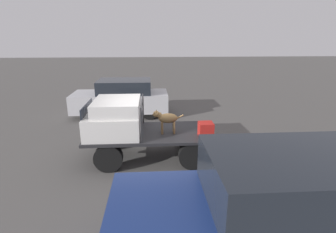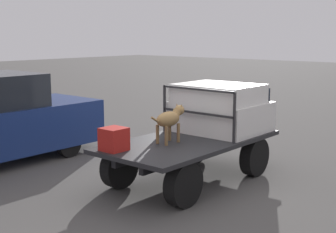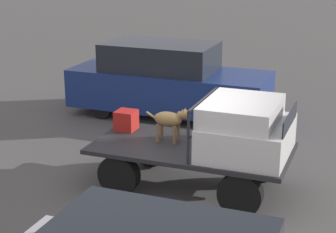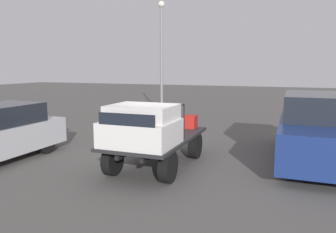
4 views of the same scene
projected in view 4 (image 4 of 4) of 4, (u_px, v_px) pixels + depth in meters
The scene contains 8 objects.
ground_plane at pixel (158, 166), 9.14m from camera, with size 80.00×80.00×0.00m, color #514F4C.
flatbed_truck at pixel (157, 145), 9.06m from camera, with size 3.68×1.83×0.83m.
truck_cab at pixel (141, 126), 8.02m from camera, with size 1.50×1.71×0.98m.
truck_headboard at pixel (154, 115), 8.72m from camera, with size 0.04×1.71×0.96m.
dog at pixel (167, 119), 9.33m from camera, with size 0.92×0.28×0.70m.
cargo_crate at pixel (190, 122), 10.25m from camera, with size 0.40×0.40×0.40m.
parked_pickup_far at pixel (315, 129), 9.44m from camera, with size 5.20×1.93×1.96m.
light_pole_near at pixel (161, 48), 18.33m from camera, with size 0.37×0.37×6.33m.
Camera 4 is at (8.14, 3.45, 2.73)m, focal length 35.00 mm.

